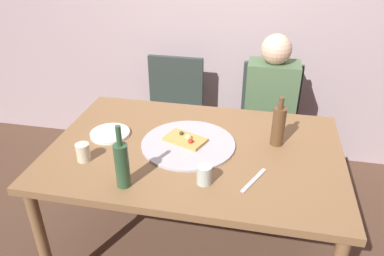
% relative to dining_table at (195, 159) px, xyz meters
% --- Properties ---
extents(ground_plane, '(8.00, 8.00, 0.00)m').
position_rel_dining_table_xyz_m(ground_plane, '(0.00, 0.00, -0.69)').
color(ground_plane, '#513828').
extents(dining_table, '(1.56, 1.03, 0.76)m').
position_rel_dining_table_xyz_m(dining_table, '(0.00, 0.00, 0.00)').
color(dining_table, olive).
rests_on(dining_table, ground_plane).
extents(pizza_tray, '(0.51, 0.51, 0.01)m').
position_rel_dining_table_xyz_m(pizza_tray, '(-0.04, 0.02, 0.08)').
color(pizza_tray, '#ADADB2').
rests_on(pizza_tray, dining_table).
extents(pizza_slice_last, '(0.25, 0.20, 0.05)m').
position_rel_dining_table_xyz_m(pizza_slice_last, '(-0.06, 0.04, 0.10)').
color(pizza_slice_last, tan).
rests_on(pizza_slice_last, pizza_tray).
extents(wine_bottle, '(0.07, 0.07, 0.31)m').
position_rel_dining_table_xyz_m(wine_bottle, '(-0.26, -0.38, 0.19)').
color(wine_bottle, '#2D5133').
rests_on(wine_bottle, dining_table).
extents(beer_bottle, '(0.07, 0.07, 0.28)m').
position_rel_dining_table_xyz_m(beer_bottle, '(0.43, 0.13, 0.19)').
color(beer_bottle, brown).
rests_on(beer_bottle, dining_table).
extents(tumbler_near, '(0.07, 0.07, 0.09)m').
position_rel_dining_table_xyz_m(tumbler_near, '(-0.53, -0.23, 0.12)').
color(tumbler_near, beige).
rests_on(tumbler_near, dining_table).
extents(tumbler_far, '(0.07, 0.07, 0.09)m').
position_rel_dining_table_xyz_m(tumbler_far, '(0.10, -0.29, 0.12)').
color(tumbler_far, '#B7C6BC').
rests_on(tumbler_far, dining_table).
extents(plate_stack, '(0.22, 0.22, 0.02)m').
position_rel_dining_table_xyz_m(plate_stack, '(-0.50, 0.04, 0.08)').
color(plate_stack, white).
rests_on(plate_stack, dining_table).
extents(table_knife, '(0.11, 0.21, 0.01)m').
position_rel_dining_table_xyz_m(table_knife, '(0.33, -0.23, 0.08)').
color(table_knife, '#B7B7BC').
rests_on(table_knife, dining_table).
extents(chair_left, '(0.44, 0.44, 0.90)m').
position_rel_dining_table_xyz_m(chair_left, '(-0.36, 0.92, -0.17)').
color(chair_left, '#2D3833').
rests_on(chair_left, ground_plane).
extents(chair_right, '(0.44, 0.44, 0.90)m').
position_rel_dining_table_xyz_m(chair_right, '(0.39, 0.92, -0.17)').
color(chair_right, '#2D3833').
rests_on(chair_right, ground_plane).
extents(guest_in_sweater, '(0.36, 0.56, 1.17)m').
position_rel_dining_table_xyz_m(guest_in_sweater, '(0.39, 0.77, -0.04)').
color(guest_in_sweater, '#4C6B47').
rests_on(guest_in_sweater, ground_plane).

